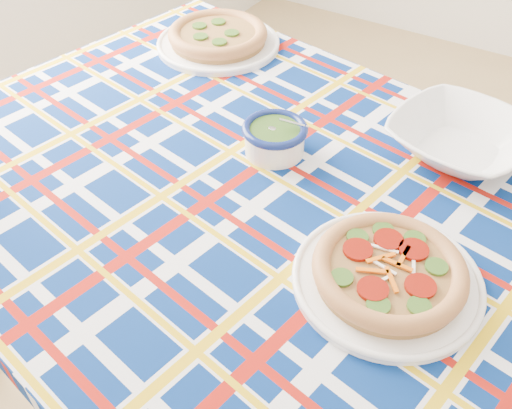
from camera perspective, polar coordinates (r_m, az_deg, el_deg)
The scene contains 7 objects.
floor at distance 1.99m, azimuth 21.85°, elevation -13.43°, with size 4.00×4.00×0.00m, color tan.
dining_table at distance 1.14m, azimuth 4.16°, elevation -3.93°, with size 1.89×1.37×0.81m.
tablecloth at distance 1.13m, azimuth 4.23°, elevation -3.00°, with size 1.75×1.11×0.11m, color navy, non-canonical shape.
main_focaccia_plate at distance 0.97m, azimuth 13.17°, elevation -6.45°, with size 0.33×0.33×0.06m, color olive, non-canonical shape.
pesto_bowl at distance 1.21m, azimuth 1.88°, elevation 6.85°, with size 0.14×0.14×0.08m, color #1E3C10, non-canonical shape.
serving_bowl at distance 1.28m, azimuth 19.80°, elevation 6.18°, with size 0.29×0.29×0.07m, color white.
second_focaccia_plate at distance 1.63m, azimuth -3.83°, elevation 16.50°, with size 0.35×0.35×0.06m, color olive, non-canonical shape.
Camera 1 is at (-0.08, -1.24, 1.56)m, focal length 40.00 mm.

